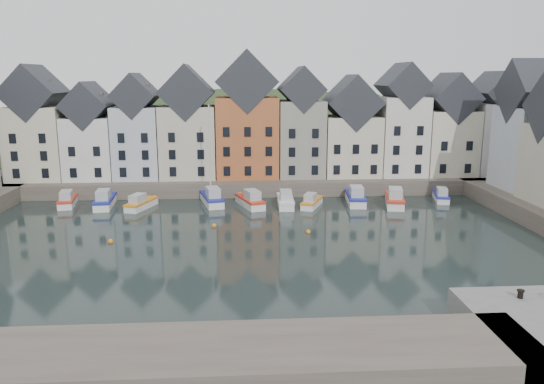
{
  "coord_description": "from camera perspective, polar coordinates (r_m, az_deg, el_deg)",
  "views": [
    {
      "loc": [
        -1.26,
        -48.14,
        16.13
      ],
      "look_at": [
        2.24,
        6.0,
        4.29
      ],
      "focal_mm": 35.0,
      "sensor_mm": 36.0,
      "label": 1
    }
  ],
  "objects": [
    {
      "name": "ground",
      "position": [
        50.79,
        -2.1,
        -6.21
      ],
      "size": [
        260.0,
        260.0,
        0.0
      ],
      "primitive_type": "plane",
      "color": "black",
      "rests_on": "ground"
    },
    {
      "name": "boat_b",
      "position": [
        70.23,
        -17.55,
        -0.92
      ],
      "size": [
        2.57,
        6.74,
        2.53
      ],
      "rotation": [
        0.0,
        0.0,
        0.08
      ],
      "color": "silver",
      "rests_on": "ground"
    },
    {
      "name": "boat_c",
      "position": [
        68.0,
        -13.95,
        -1.22
      ],
      "size": [
        3.58,
        5.92,
        2.17
      ],
      "rotation": [
        0.0,
        0.0,
        -0.35
      ],
      "color": "silver",
      "rests_on": "ground"
    },
    {
      "name": "boat_d",
      "position": [
        68.64,
        -6.46,
        -0.64
      ],
      "size": [
        3.56,
        7.04,
        12.88
      ],
      "rotation": [
        0.0,
        0.0,
        0.23
      ],
      "color": "silver",
      "rests_on": "ground"
    },
    {
      "name": "boat_j",
      "position": [
        73.7,
        17.72,
        -0.43
      ],
      "size": [
        2.88,
        5.6,
        2.06
      ],
      "rotation": [
        0.0,
        0.0,
        -0.24
      ],
      "color": "silver",
      "rests_on": "ground"
    },
    {
      "name": "boat_f",
      "position": [
        67.24,
        1.46,
        -0.94
      ],
      "size": [
        2.12,
        6.32,
        2.41
      ],
      "rotation": [
        0.0,
        0.0,
        -0.03
      ],
      "color": "silver",
      "rests_on": "ground"
    },
    {
      "name": "boat_h",
      "position": [
        69.49,
        8.98,
        -0.59
      ],
      "size": [
        2.84,
        7.09,
        2.65
      ],
      "rotation": [
        0.0,
        0.0,
        -0.1
      ],
      "color": "silver",
      "rests_on": "ground"
    },
    {
      "name": "far_quay",
      "position": [
        79.61,
        -2.72,
        1.34
      ],
      "size": [
        90.0,
        16.0,
        2.0
      ],
      "primitive_type": "cube",
      "color": "#4E433C",
      "rests_on": "ground"
    },
    {
      "name": "boat_e",
      "position": [
        67.14,
        -2.33,
        -0.95
      ],
      "size": [
        3.92,
        6.73,
        2.47
      ],
      "rotation": [
        0.0,
        0.0,
        0.32
      ],
      "color": "silver",
      "rests_on": "ground"
    },
    {
      "name": "boat_g",
      "position": [
        67.06,
        4.28,
        -1.1
      ],
      "size": [
        3.55,
        5.55,
        2.04
      ],
      "rotation": [
        0.0,
        0.0,
        -0.39
      ],
      "color": "silver",
      "rests_on": "ground"
    },
    {
      "name": "boat_a",
      "position": [
        72.43,
        -21.13,
        -0.85
      ],
      "size": [
        2.71,
        6.11,
        2.27
      ],
      "rotation": [
        0.0,
        0.0,
        0.15
      ],
      "color": "silver",
      "rests_on": "ground"
    },
    {
      "name": "far_terrace",
      "position": [
        76.62,
        -0.34,
        6.88
      ],
      "size": [
        72.37,
        8.16,
        17.78
      ],
      "color": "beige",
      "rests_on": "far_quay"
    },
    {
      "name": "mooring_bollard",
      "position": [
        38.66,
        25.17,
        -9.87
      ],
      "size": [
        0.48,
        0.48,
        0.56
      ],
      "color": "black",
      "rests_on": "near_quay"
    },
    {
      "name": "hillside",
      "position": [
        109.59,
        -2.86,
        -5.83
      ],
      "size": [
        153.6,
        70.4,
        64.0
      ],
      "color": "#1F3018",
      "rests_on": "ground"
    },
    {
      "name": "near_wall",
      "position": [
        31.45,
        -20.28,
        -17.28
      ],
      "size": [
        50.0,
        6.0,
        2.0
      ],
      "primitive_type": "cube",
      "color": "#4E433C",
      "rests_on": "ground"
    },
    {
      "name": "mooring_buoys",
      "position": [
        55.88,
        -6.37,
        -4.38
      ],
      "size": [
        20.5,
        5.5,
        0.5
      ],
      "color": "orange",
      "rests_on": "ground"
    },
    {
      "name": "boat_i",
      "position": [
        69.29,
        13.05,
        -0.79
      ],
      "size": [
        3.74,
        7.31,
        2.69
      ],
      "rotation": [
        0.0,
        0.0,
        -0.23
      ],
      "color": "silver",
      "rests_on": "ground"
    }
  ]
}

